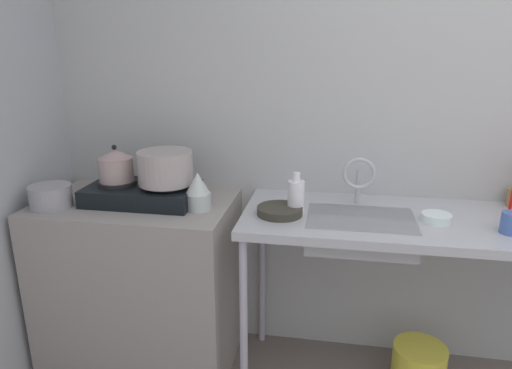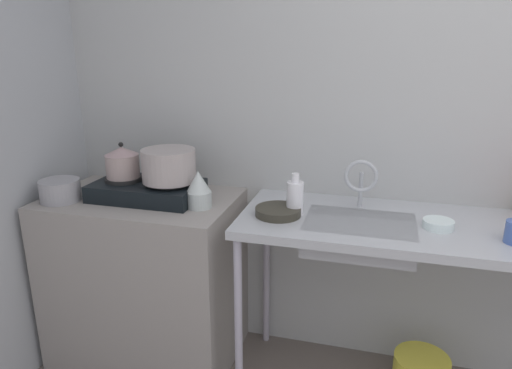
{
  "view_description": "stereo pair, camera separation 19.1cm",
  "coord_description": "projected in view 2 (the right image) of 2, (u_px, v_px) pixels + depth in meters",
  "views": [
    {
      "loc": [
        -0.88,
        -0.74,
        1.64
      ],
      "look_at": [
        -1.23,
        1.26,
        1.02
      ],
      "focal_mm": 32.14,
      "sensor_mm": 36.0,
      "label": 1
    },
    {
      "loc": [
        -0.69,
        -0.7,
        1.64
      ],
      "look_at": [
        -1.23,
        1.26,
        1.02
      ],
      "focal_mm": 32.14,
      "sensor_mm": 36.0,
      "label": 2
    }
  ],
  "objects": [
    {
      "name": "counter_concrete",
      "position": [
        147.0,
        278.0,
        2.44
      ],
      "size": [
        0.95,
        0.6,
        0.9
      ],
      "primitive_type": "cube",
      "color": "gray",
      "rests_on": "ground"
    },
    {
      "name": "counter_sink",
      "position": [
        419.0,
        238.0,
        1.99
      ],
      "size": [
        1.58,
        0.6,
        0.9
      ],
      "color": "#ACAFB5",
      "rests_on": "ground"
    },
    {
      "name": "stove",
      "position": [
        147.0,
        190.0,
        2.29
      ],
      "size": [
        0.53,
        0.31,
        0.1
      ],
      "color": "black",
      "rests_on": "counter_concrete"
    },
    {
      "name": "pot_on_left_burner",
      "position": [
        122.0,
        162.0,
        2.28
      ],
      "size": [
        0.17,
        0.17,
        0.18
      ],
      "color": "#A7928D",
      "rests_on": "stove"
    },
    {
      "name": "pot_on_right_burner",
      "position": [
        169.0,
        165.0,
        2.21
      ],
      "size": [
        0.26,
        0.26,
        0.16
      ],
      "color": "#A79B98",
      "rests_on": "stove"
    },
    {
      "name": "pot_beside_stove",
      "position": [
        60.0,
        190.0,
        2.25
      ],
      "size": [
        0.19,
        0.19,
        0.11
      ],
      "color": "#949398",
      "rests_on": "counter_concrete"
    },
    {
      "name": "percolator",
      "position": [
        199.0,
        190.0,
        2.15
      ],
      "size": [
        0.12,
        0.12,
        0.18
      ],
      "color": "#B7C1BD",
      "rests_on": "counter_concrete"
    },
    {
      "name": "sink_basin",
      "position": [
        359.0,
        235.0,
        2.02
      ],
      "size": [
        0.48,
        0.33,
        0.13
      ],
      "primitive_type": "cube",
      "color": "#ACAFB5",
      "rests_on": "counter_sink"
    },
    {
      "name": "faucet",
      "position": [
        361.0,
        178.0,
        2.08
      ],
      "size": [
        0.15,
        0.09,
        0.24
      ],
      "color": "#ACAFB5",
      "rests_on": "counter_sink"
    },
    {
      "name": "frying_pan",
      "position": [
        278.0,
        211.0,
        2.06
      ],
      "size": [
        0.21,
        0.21,
        0.04
      ],
      "primitive_type": "cylinder",
      "color": "#333026",
      "rests_on": "counter_sink"
    },
    {
      "name": "small_bowl_on_drainboard",
      "position": [
        438.0,
        224.0,
        1.92
      ],
      "size": [
        0.13,
        0.13,
        0.04
      ],
      "primitive_type": "cylinder",
      "color": "white",
      "rests_on": "counter_sink"
    },
    {
      "name": "bottle_by_sink",
      "position": [
        295.0,
        197.0,
        2.06
      ],
      "size": [
        0.08,
        0.08,
        0.19
      ],
      "color": "white",
      "rests_on": "counter_sink"
    }
  ]
}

